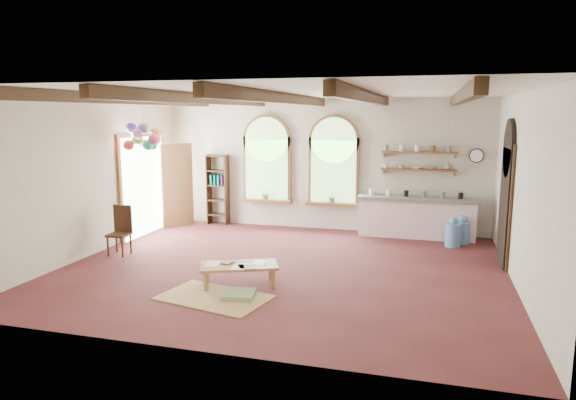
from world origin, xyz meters
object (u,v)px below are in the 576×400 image
(kitchen_counter, at_px, (416,217))
(balloon_cluster, at_px, (143,137))
(side_chair, at_px, (120,241))
(coffee_table, at_px, (239,267))

(kitchen_counter, relative_size, balloon_cluster, 2.34)
(kitchen_counter, xyz_separation_m, balloon_cluster, (-5.71, -2.17, 1.86))
(kitchen_counter, height_order, side_chair, side_chair)
(coffee_table, bearing_deg, balloon_cluster, 144.38)
(kitchen_counter, xyz_separation_m, coffee_table, (-2.73, -4.30, -0.16))
(balloon_cluster, bearing_deg, side_chair, -93.02)
(side_chair, relative_size, balloon_cluster, 0.87)
(side_chair, distance_m, balloon_cluster, 2.27)
(coffee_table, relative_size, balloon_cluster, 1.22)
(coffee_table, xyz_separation_m, side_chair, (-3.03, 1.14, -0.03))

